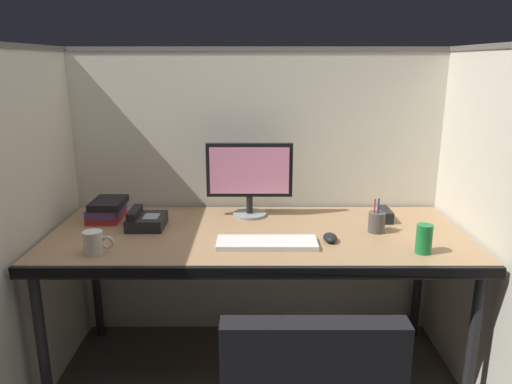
{
  "coord_description": "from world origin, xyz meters",
  "views": [
    {
      "loc": [
        -0.01,
        -1.78,
        1.5
      ],
      "look_at": [
        0.0,
        0.35,
        0.92
      ],
      "focal_mm": 33.63,
      "sensor_mm": 36.0,
      "label": 1
    }
  ],
  "objects_px": {
    "coffee_mug": "(93,242)",
    "desk_phone": "(144,221)",
    "desk": "(256,243)",
    "red_stapler": "(384,214)",
    "soda_can": "(423,239)",
    "monitor_center": "(248,175)",
    "keyboard_main": "(266,243)",
    "pen_cup": "(375,222)",
    "book_stack": "(106,210)",
    "computer_mouse": "(329,237)"
  },
  "relations": [
    {
      "from": "coffee_mug",
      "to": "desk_phone",
      "type": "distance_m",
      "value": 0.35
    },
    {
      "from": "desk",
      "to": "red_stapler",
      "type": "distance_m",
      "value": 0.67
    },
    {
      "from": "desk",
      "to": "soda_can",
      "type": "xyz_separation_m",
      "value": [
        0.68,
        -0.23,
        0.11
      ]
    },
    {
      "from": "coffee_mug",
      "to": "monitor_center",
      "type": "bearing_deg",
      "value": 38.31
    },
    {
      "from": "coffee_mug",
      "to": "red_stapler",
      "type": "relative_size",
      "value": 0.84
    },
    {
      "from": "red_stapler",
      "to": "keyboard_main",
      "type": "bearing_deg",
      "value": -150.14
    },
    {
      "from": "monitor_center",
      "to": "keyboard_main",
      "type": "bearing_deg",
      "value": -79.06
    },
    {
      "from": "coffee_mug",
      "to": "red_stapler",
      "type": "distance_m",
      "value": 1.37
    },
    {
      "from": "pen_cup",
      "to": "keyboard_main",
      "type": "bearing_deg",
      "value": -161.73
    },
    {
      "from": "keyboard_main",
      "to": "red_stapler",
      "type": "relative_size",
      "value": 2.87
    },
    {
      "from": "monitor_center",
      "to": "red_stapler",
      "type": "height_order",
      "value": "monitor_center"
    },
    {
      "from": "monitor_center",
      "to": "red_stapler",
      "type": "distance_m",
      "value": 0.7
    },
    {
      "from": "soda_can",
      "to": "book_stack",
      "type": "bearing_deg",
      "value": 163.23
    },
    {
      "from": "monitor_center",
      "to": "soda_can",
      "type": "xyz_separation_m",
      "value": [
        0.72,
        -0.49,
        -0.15
      ]
    },
    {
      "from": "soda_can",
      "to": "monitor_center",
      "type": "bearing_deg",
      "value": 145.63
    },
    {
      "from": "desk",
      "to": "keyboard_main",
      "type": "bearing_deg",
      "value": -74.39
    },
    {
      "from": "desk",
      "to": "book_stack",
      "type": "xyz_separation_m",
      "value": [
        -0.74,
        0.2,
        0.1
      ]
    },
    {
      "from": "coffee_mug",
      "to": "computer_mouse",
      "type": "bearing_deg",
      "value": 7.85
    },
    {
      "from": "desk_phone",
      "to": "soda_can",
      "type": "height_order",
      "value": "soda_can"
    },
    {
      "from": "monitor_center",
      "to": "computer_mouse",
      "type": "bearing_deg",
      "value": -45.3
    },
    {
      "from": "soda_can",
      "to": "computer_mouse",
      "type": "bearing_deg",
      "value": 160.1
    },
    {
      "from": "computer_mouse",
      "to": "book_stack",
      "type": "relative_size",
      "value": 0.44
    },
    {
      "from": "book_stack",
      "to": "red_stapler",
      "type": "height_order",
      "value": "book_stack"
    },
    {
      "from": "computer_mouse",
      "to": "coffee_mug",
      "type": "distance_m",
      "value": 1.0
    },
    {
      "from": "monitor_center",
      "to": "computer_mouse",
      "type": "relative_size",
      "value": 4.48
    },
    {
      "from": "desk_phone",
      "to": "pen_cup",
      "type": "relative_size",
      "value": 1.18
    },
    {
      "from": "coffee_mug",
      "to": "keyboard_main",
      "type": "bearing_deg",
      "value": 6.98
    },
    {
      "from": "keyboard_main",
      "to": "computer_mouse",
      "type": "distance_m",
      "value": 0.28
    },
    {
      "from": "computer_mouse",
      "to": "soda_can",
      "type": "distance_m",
      "value": 0.39
    },
    {
      "from": "computer_mouse",
      "to": "desk",
      "type": "bearing_deg",
      "value": 162.86
    },
    {
      "from": "monitor_center",
      "to": "book_stack",
      "type": "xyz_separation_m",
      "value": [
        -0.71,
        -0.06,
        -0.16
      ]
    },
    {
      "from": "coffee_mug",
      "to": "pen_cup",
      "type": "bearing_deg",
      "value": 11.82
    },
    {
      "from": "keyboard_main",
      "to": "coffee_mug",
      "type": "bearing_deg",
      "value": -173.02
    },
    {
      "from": "coffee_mug",
      "to": "book_stack",
      "type": "distance_m",
      "value": 0.44
    },
    {
      "from": "desk",
      "to": "desk_phone",
      "type": "height_order",
      "value": "desk_phone"
    },
    {
      "from": "keyboard_main",
      "to": "red_stapler",
      "type": "distance_m",
      "value": 0.69
    },
    {
      "from": "desk_phone",
      "to": "monitor_center",
      "type": "bearing_deg",
      "value": 19.81
    },
    {
      "from": "pen_cup",
      "to": "coffee_mug",
      "type": "bearing_deg",
      "value": -168.18
    },
    {
      "from": "book_stack",
      "to": "pen_cup",
      "type": "distance_m",
      "value": 1.31
    },
    {
      "from": "desk",
      "to": "monitor_center",
      "type": "xyz_separation_m",
      "value": [
        -0.04,
        0.26,
        0.27
      ]
    },
    {
      "from": "coffee_mug",
      "to": "red_stapler",
      "type": "xyz_separation_m",
      "value": [
        1.31,
        0.43,
        -0.02
      ]
    },
    {
      "from": "computer_mouse",
      "to": "pen_cup",
      "type": "distance_m",
      "value": 0.26
    },
    {
      "from": "keyboard_main",
      "to": "red_stapler",
      "type": "xyz_separation_m",
      "value": [
        0.6,
        0.34,
        0.02
      ]
    },
    {
      "from": "monitor_center",
      "to": "red_stapler",
      "type": "xyz_separation_m",
      "value": [
        0.68,
        -0.07,
        -0.19
      ]
    },
    {
      "from": "desk",
      "to": "soda_can",
      "type": "relative_size",
      "value": 15.57
    },
    {
      "from": "keyboard_main",
      "to": "book_stack",
      "type": "height_order",
      "value": "book_stack"
    },
    {
      "from": "keyboard_main",
      "to": "soda_can",
      "type": "distance_m",
      "value": 0.65
    },
    {
      "from": "monitor_center",
      "to": "red_stapler",
      "type": "relative_size",
      "value": 2.87
    },
    {
      "from": "red_stapler",
      "to": "desk_phone",
      "type": "bearing_deg",
      "value": -174.68
    },
    {
      "from": "keyboard_main",
      "to": "book_stack",
      "type": "bearing_deg",
      "value": 156.12
    }
  ]
}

